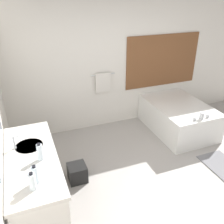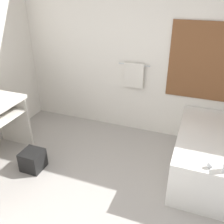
# 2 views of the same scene
# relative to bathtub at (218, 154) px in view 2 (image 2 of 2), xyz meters

# --- Properties ---
(wall_back_with_blinds) EXTENTS (7.40, 0.13, 2.70)m
(wall_back_with_blinds) POSITION_rel_bathtub_xyz_m (-1.03, 0.80, 1.02)
(wall_back_with_blinds) COLOR white
(wall_back_with_blinds) RESTS_ON ground_plane
(bathtub) EXTENTS (1.05, 1.53, 0.71)m
(bathtub) POSITION_rel_bathtub_xyz_m (0.00, 0.00, 0.00)
(bathtub) COLOR white
(bathtub) RESTS_ON ground_plane
(waste_bin) EXTENTS (0.28, 0.28, 0.27)m
(waste_bin) POSITION_rel_bathtub_xyz_m (-2.33, -0.74, -0.19)
(waste_bin) COLOR black
(waste_bin) RESTS_ON ground_plane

